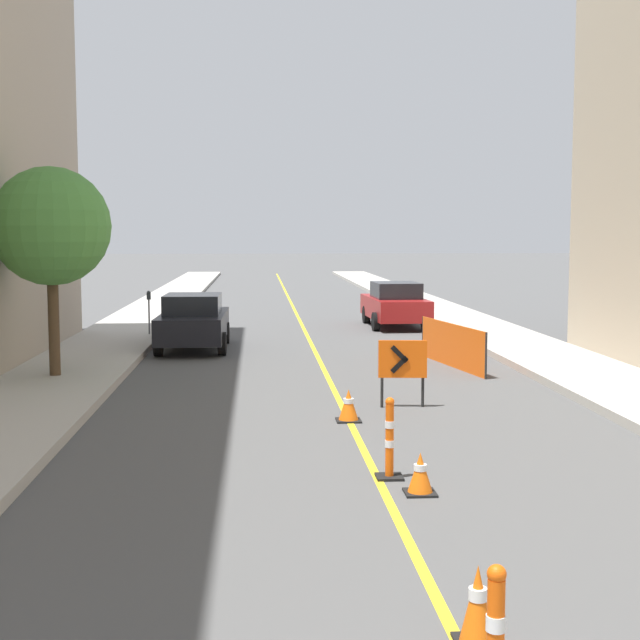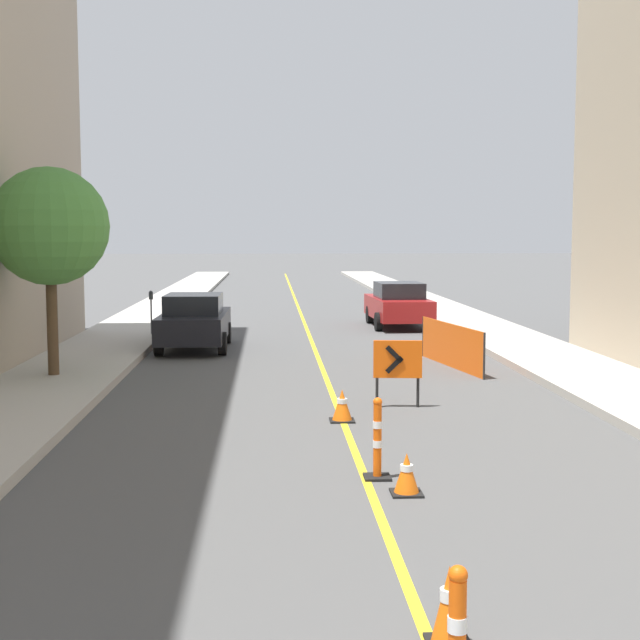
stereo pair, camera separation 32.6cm
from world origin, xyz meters
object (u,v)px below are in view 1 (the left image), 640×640
(traffic_cone_third, at_px, (420,474))
(parked_car_curb_mid, at_px, (395,304))
(parked_car_curb_near, at_px, (193,322))
(delineator_post_rear, at_px, (390,444))
(street_tree_left_near, at_px, (51,227))
(traffic_cone_fourth, at_px, (349,406))
(arrow_barricade_primary, at_px, (403,362))
(traffic_cone_second, at_px, (478,605))
(parking_meter_near_curb, at_px, (149,304))

(traffic_cone_third, relative_size, parked_car_curb_mid, 0.12)
(parked_car_curb_mid, bearing_deg, parked_car_curb_near, -141.49)
(delineator_post_rear, xyz_separation_m, parked_car_curb_mid, (3.10, 19.45, 0.33))
(traffic_cone_third, relative_size, street_tree_left_near, 0.12)
(delineator_post_rear, xyz_separation_m, street_tree_left_near, (-6.23, 8.15, 2.96))
(traffic_cone_fourth, height_order, arrow_barricade_primary, arrow_barricade_primary)
(traffic_cone_second, height_order, traffic_cone_fourth, traffic_cone_second)
(parking_meter_near_curb, bearing_deg, traffic_cone_third, -72.28)
(traffic_cone_fourth, relative_size, parked_car_curb_near, 0.13)
(parked_car_curb_near, bearing_deg, street_tree_left_near, -114.61)
(traffic_cone_third, bearing_deg, parked_car_curb_mid, 82.06)
(traffic_cone_second, distance_m, traffic_cone_fourth, 8.59)
(traffic_cone_third, relative_size, parking_meter_near_curb, 0.39)
(arrow_barricade_primary, height_order, parked_car_curb_mid, parked_car_curb_mid)
(delineator_post_rear, distance_m, parking_meter_near_curb, 16.97)
(arrow_barricade_primary, bearing_deg, parked_car_curb_mid, 87.19)
(parking_meter_near_curb, height_order, street_tree_left_near, street_tree_left_near)
(delineator_post_rear, height_order, parked_car_curb_mid, parked_car_curb_mid)
(parked_car_curb_mid, xyz_separation_m, parking_meter_near_curb, (-8.22, -3.28, 0.33))
(delineator_post_rear, distance_m, arrow_barricade_primary, 5.00)
(traffic_cone_fourth, distance_m, delineator_post_rear, 3.70)
(parked_car_curb_mid, bearing_deg, traffic_cone_fourth, -104.05)
(parked_car_curb_mid, height_order, parking_meter_near_curb, parked_car_curb_mid)
(parked_car_curb_near, bearing_deg, traffic_cone_second, -78.19)
(parked_car_curb_mid, bearing_deg, arrow_barricade_primary, -100.61)
(traffic_cone_fourth, bearing_deg, parked_car_curb_mid, 78.27)
(traffic_cone_third, height_order, arrow_barricade_primary, arrow_barricade_primary)
(arrow_barricade_primary, distance_m, street_tree_left_near, 8.31)
(traffic_cone_fourth, relative_size, delineator_post_rear, 0.51)
(traffic_cone_second, distance_m, parked_car_curb_mid, 24.55)
(traffic_cone_third, height_order, traffic_cone_fourth, traffic_cone_fourth)
(traffic_cone_fourth, bearing_deg, street_tree_left_near, 143.64)
(traffic_cone_second, height_order, arrow_barricade_primary, arrow_barricade_primary)
(traffic_cone_third, xyz_separation_m, parking_meter_near_curb, (-5.41, 16.91, 0.87))
(parking_meter_near_curb, bearing_deg, street_tree_left_near, -97.82)
(delineator_post_rear, bearing_deg, parked_car_curb_mid, 80.95)
(traffic_cone_fourth, distance_m, parking_meter_near_curb, 13.45)
(street_tree_left_near, bearing_deg, arrow_barricade_primary, -24.36)
(arrow_barricade_primary, bearing_deg, parked_car_curb_near, 122.87)
(traffic_cone_third, relative_size, delineator_post_rear, 0.48)
(traffic_cone_third, height_order, street_tree_left_near, street_tree_left_near)
(traffic_cone_fourth, xyz_separation_m, parking_meter_near_curb, (-4.95, 12.47, 0.85))
(traffic_cone_second, height_order, parking_meter_near_curb, parking_meter_near_curb)
(traffic_cone_third, bearing_deg, delineator_post_rear, 110.61)
(parked_car_curb_near, height_order, parked_car_curb_mid, same)
(parking_meter_near_curb, bearing_deg, parked_car_curb_mid, 21.77)
(arrow_barricade_primary, relative_size, parked_car_curb_near, 0.30)
(arrow_barricade_primary, xyz_separation_m, parking_meter_near_curb, (-6.10, 11.28, 0.26))
(delineator_post_rear, relative_size, parked_car_curb_mid, 0.25)
(traffic_cone_fourth, xyz_separation_m, delineator_post_rear, (0.17, -3.69, 0.19))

